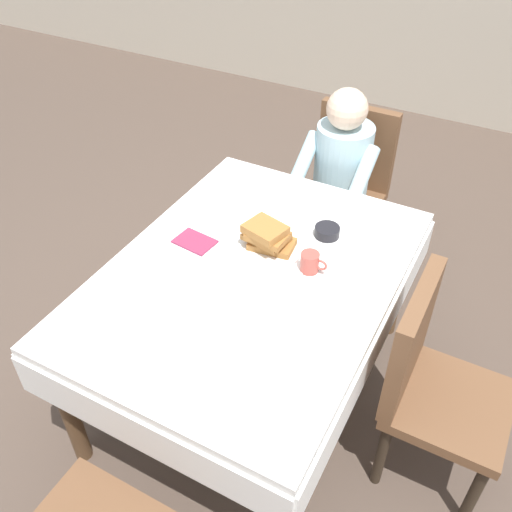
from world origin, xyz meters
name	(u,v)px	position (x,y,z in m)	size (l,w,h in m)	color
ground_plane	(252,385)	(0.00, 0.00, 0.00)	(14.00, 14.00, 0.00)	brown
dining_table_main	(251,288)	(0.00, 0.00, 0.65)	(1.12, 1.52, 0.74)	white
chair_diner	(347,179)	(-0.01, 1.17, 0.53)	(0.44, 0.45, 0.93)	brown
diner_person	(339,171)	(-0.01, 1.01, 0.67)	(0.40, 0.43, 1.12)	silver
chair_right_side	(430,377)	(0.77, 0.00, 0.53)	(0.45, 0.44, 0.93)	brown
plate_breakfast	(268,249)	(0.00, 0.16, 0.75)	(0.28, 0.28, 0.02)	white
breakfast_stack	(268,237)	(0.00, 0.16, 0.81)	(0.23, 0.18, 0.12)	#A36B33
cup_coffee	(310,262)	(0.21, 0.12, 0.78)	(0.11, 0.08, 0.08)	#B24C42
bowl_butter	(327,231)	(0.18, 0.37, 0.76)	(0.11, 0.11, 0.04)	black
syrup_pitcher	(227,216)	(-0.25, 0.24, 0.78)	(0.08, 0.08, 0.07)	silver
fork_left_of_plate	(227,239)	(-0.19, 0.14, 0.74)	(0.18, 0.01, 0.01)	silver
knife_right_of_plate	(307,267)	(0.19, 0.14, 0.74)	(0.20, 0.01, 0.01)	silver
spoon_near_edge	(217,299)	(-0.04, -0.20, 0.74)	(0.15, 0.01, 0.01)	silver
napkin_folded	(195,242)	(-0.31, 0.06, 0.74)	(0.17, 0.12, 0.01)	#8C2D4C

